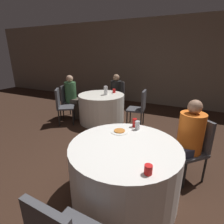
# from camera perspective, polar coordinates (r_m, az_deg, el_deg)

# --- Properties ---
(ground_plane) EXTENTS (16.00, 16.00, 0.00)m
(ground_plane) POSITION_cam_1_polar(r_m,az_deg,el_deg) (2.56, 4.49, -24.31)
(ground_plane) COLOR #382319
(wall_back) EXTENTS (16.00, 0.06, 2.80)m
(wall_back) POSITION_cam_1_polar(r_m,az_deg,el_deg) (6.11, 20.44, 14.55)
(wall_back) COLOR #7A6B5B
(wall_back) RESTS_ON ground_plane
(table_near) EXTENTS (1.31, 1.31, 0.73)m
(table_near) POSITION_cam_1_polar(r_m,az_deg,el_deg) (2.27, 3.92, -18.75)
(table_near) COLOR white
(table_near) RESTS_ON ground_plane
(table_far) EXTENTS (1.17, 1.17, 0.73)m
(table_far) POSITION_cam_1_polar(r_m,az_deg,el_deg) (4.57, -3.43, 1.27)
(table_far) COLOR white
(table_far) RESTS_ON ground_plane
(chair_near_northeast) EXTENTS (0.57, 0.57, 0.90)m
(chair_near_northeast) POSITION_cam_1_polar(r_m,az_deg,el_deg) (2.73, 25.25, -9.39)
(chair_near_northeast) COLOR #47474C
(chair_near_northeast) RESTS_ON ground_plane
(chair_far_north) EXTENTS (0.40, 0.41, 0.90)m
(chair_far_north) POSITION_cam_1_polar(r_m,az_deg,el_deg) (5.38, 1.77, 5.93)
(chair_far_north) COLOR #47474C
(chair_far_north) RESTS_ON ground_plane
(chair_far_east) EXTENTS (0.44, 0.44, 0.90)m
(chair_far_east) POSITION_cam_1_polar(r_m,az_deg,el_deg) (4.24, 9.05, 2.10)
(chair_far_east) COLOR #47474C
(chair_far_east) RESTS_ON ground_plane
(chair_far_west) EXTENTS (0.44, 0.44, 0.90)m
(chair_far_west) POSITION_cam_1_polar(r_m,az_deg,el_deg) (4.98, -14.13, 4.29)
(chair_far_west) COLOR #47474C
(chair_far_west) RESTS_ON ground_plane
(chair_far_southwest) EXTENTS (0.56, 0.56, 0.90)m
(chair_far_southwest) POSITION_cam_1_polar(r_m,az_deg,el_deg) (4.54, -16.11, 2.72)
(chair_far_southwest) COLOR #47474C
(chair_far_southwest) RESTS_ON ground_plane
(person_green_jacket) EXTENTS (0.49, 0.33, 1.18)m
(person_green_jacket) POSITION_cam_1_polar(r_m,az_deg,el_deg) (4.88, -12.52, 4.68)
(person_green_jacket) COLOR #4C4238
(person_green_jacket) RESTS_ON ground_plane
(person_orange_shirt) EXTENTS (0.47, 0.47, 1.18)m
(person_orange_shirt) POSITION_cam_1_polar(r_m,az_deg,el_deg) (2.60, 22.89, -9.03)
(person_orange_shirt) COLOR #33384C
(person_orange_shirt) RESTS_ON ground_plane
(person_black_shirt) EXTENTS (0.33, 0.51, 1.14)m
(person_black_shirt) POSITION_cam_1_polar(r_m,az_deg,el_deg) (5.23, 1.03, 6.01)
(person_black_shirt) COLOR #282828
(person_black_shirt) RESTS_ON ground_plane
(pizza_plate_near) EXTENTS (0.25, 0.25, 0.02)m
(pizza_plate_near) POSITION_cam_1_polar(r_m,az_deg,el_deg) (2.39, 2.44, -6.22)
(pizza_plate_near) COLOR white
(pizza_plate_near) RESTS_ON table_near
(soda_can_red) EXTENTS (0.07, 0.07, 0.12)m
(soda_can_red) POSITION_cam_1_polar(r_m,az_deg,el_deg) (2.54, 7.41, -3.49)
(soda_can_red) COLOR red
(soda_can_red) RESTS_ON table_near
(soda_can_silver) EXTENTS (0.07, 0.07, 0.12)m
(soda_can_silver) POSITION_cam_1_polar(r_m,az_deg,el_deg) (2.45, 8.29, -4.33)
(soda_can_silver) COLOR silver
(soda_can_silver) RESTS_ON table_near
(cup_near) EXTENTS (0.07, 0.07, 0.09)m
(cup_near) POSITION_cam_1_polar(r_m,az_deg,el_deg) (1.65, 11.77, -17.92)
(cup_near) COLOR red
(cup_near) RESTS_ON table_near
(bottle_far) EXTENTS (0.09, 0.09, 0.22)m
(bottle_far) POSITION_cam_1_polar(r_m,az_deg,el_deg) (4.42, -2.08, 7.05)
(bottle_far) COLOR white
(bottle_far) RESTS_ON table_far
(cup_far) EXTENTS (0.08, 0.08, 0.11)m
(cup_far) POSITION_cam_1_polar(r_m,az_deg,el_deg) (4.65, 0.67, 6.92)
(cup_far) COLOR red
(cup_far) RESTS_ON table_far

